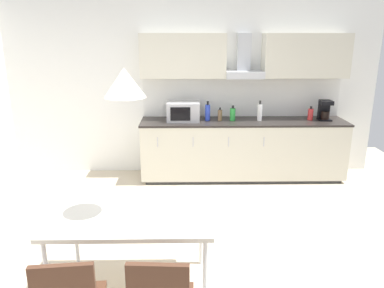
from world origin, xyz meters
name	(u,v)px	position (x,y,z in m)	size (l,w,h in m)	color
ground_plane	(173,253)	(0.00, 0.00, -0.01)	(7.75, 7.23, 0.02)	beige
wall_back	(177,89)	(0.00, 2.46, 1.33)	(6.20, 0.10, 2.65)	white
kitchen_counter	(242,149)	(1.01, 2.09, 0.46)	(3.07, 0.67, 0.91)	#333333
backsplash_tile	(241,98)	(1.01, 2.40, 1.20)	(3.05, 0.02, 0.58)	silver
upper_wall_cabinets	(244,56)	(1.01, 2.24, 1.84)	(3.05, 0.40, 0.64)	beige
microwave	(183,112)	(0.10, 2.09, 1.05)	(0.48, 0.35, 0.28)	#ADADB2
coffee_maker	(325,110)	(2.23, 2.11, 1.06)	(0.18, 0.19, 0.30)	black
bottle_red	(311,114)	(2.02, 2.11, 1.00)	(0.08, 0.08, 0.21)	red
bottle_brown	(220,115)	(0.65, 2.10, 0.99)	(0.07, 0.07, 0.19)	brown
bottle_blue	(208,112)	(0.47, 2.11, 1.03)	(0.08, 0.08, 0.29)	blue
bottle_green	(233,114)	(0.84, 2.09, 1.00)	(0.08, 0.08, 0.23)	green
bottle_white	(260,112)	(1.24, 2.07, 1.04)	(0.07, 0.07, 0.30)	white
dining_table	(131,217)	(-0.32, -0.56, 0.70)	(1.32, 0.87, 0.75)	silver
pendant_lamp	(124,83)	(-0.32, -0.56, 1.81)	(0.32, 0.32, 0.22)	silver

